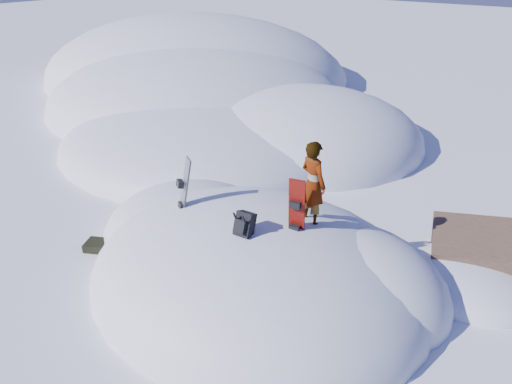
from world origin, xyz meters
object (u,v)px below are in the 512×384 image
Objects in this scene: person at (313,184)px; snowboard_dark at (183,197)px; backpack at (244,224)px; snowboard_red at (296,219)px.

snowboard_dark is at bearing 38.54° from person.
snowboard_dark is at bearing 164.79° from backpack.
person is at bearing 51.78° from snowboard_dark.
snowboard_dark is at bearing 176.22° from snowboard_red.
backpack is (1.83, -0.33, 0.14)m from snowboard_dark.
snowboard_red is 3.11× the size of backpack.
snowboard_red is 2.47m from snowboard_dark.
snowboard_dark is 1.01× the size of person.
backpack is at bearing 21.54° from snowboard_dark.
person is (0.63, 1.23, 0.51)m from backpack.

